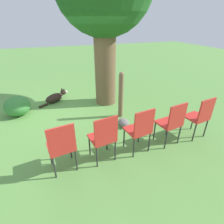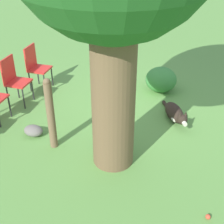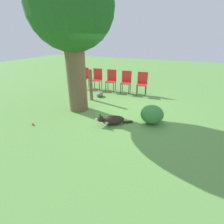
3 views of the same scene
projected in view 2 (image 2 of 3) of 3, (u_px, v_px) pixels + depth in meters
The scene contains 8 objects.
ground_plane at pixel (118, 123), 5.94m from camera, with size 30.00×30.00×0.00m, color #609947.
dog at pixel (175, 114), 5.96m from camera, with size 0.73×0.98×0.38m.
fence_post at pixel (51, 114), 5.01m from camera, with size 0.13×0.13×1.27m.
red_chair_0 at pixel (36, 65), 6.91m from camera, with size 0.48×0.50×0.99m.
red_chair_1 at pixel (14, 78), 6.32m from camera, with size 0.48×0.50×0.99m.
tennis_ball at pixel (208, 217), 4.01m from camera, with size 0.07×0.07×0.07m.
garden_rock at pixel (33, 131), 5.56m from camera, with size 0.36×0.27×0.18m.
low_shrub at pixel (161, 80), 6.94m from camera, with size 0.69×0.69×0.55m.
Camera 2 is at (-1.94, 4.56, 3.28)m, focal length 50.00 mm.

